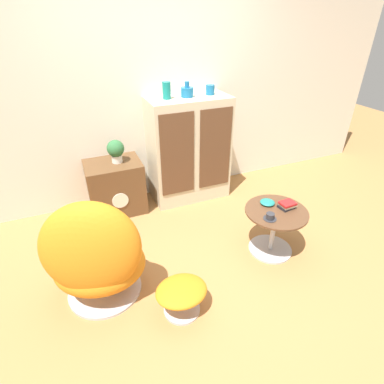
% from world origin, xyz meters
% --- Properties ---
extents(ground_plane, '(12.00, 12.00, 0.00)m').
position_xyz_m(ground_plane, '(0.00, 0.00, 0.00)').
color(ground_plane, '#A87542').
extents(wall_back, '(6.40, 0.06, 2.60)m').
position_xyz_m(wall_back, '(0.00, 1.62, 1.30)').
color(wall_back, silver).
rests_on(wall_back, ground_plane).
extents(sideboard, '(0.91, 0.48, 1.23)m').
position_xyz_m(sideboard, '(0.33, 1.35, 0.61)').
color(sideboard, beige).
rests_on(sideboard, ground_plane).
extents(tv_console, '(0.60, 0.47, 0.60)m').
position_xyz_m(tv_console, '(-0.57, 1.36, 0.30)').
color(tv_console, brown).
rests_on(tv_console, ground_plane).
extents(egg_chair, '(0.88, 0.84, 0.95)m').
position_xyz_m(egg_chair, '(-0.93, 0.13, 0.42)').
color(egg_chair, '#B7B7BC').
rests_on(egg_chair, ground_plane).
extents(ottoman, '(0.40, 0.34, 0.26)m').
position_xyz_m(ottoman, '(-0.39, -0.25, 0.19)').
color(ottoman, '#B7B7BC').
rests_on(ottoman, ground_plane).
extents(coffee_table, '(0.57, 0.57, 0.46)m').
position_xyz_m(coffee_table, '(0.67, 0.07, 0.29)').
color(coffee_table, '#B7B7BC').
rests_on(coffee_table, ground_plane).
extents(vase_leftmost, '(0.09, 0.09, 0.17)m').
position_xyz_m(vase_leftmost, '(0.09, 1.36, 1.31)').
color(vase_leftmost, '#147A75').
rests_on(vase_leftmost, sideboard).
extents(vase_inner_left, '(0.14, 0.14, 0.16)m').
position_xyz_m(vase_inner_left, '(0.32, 1.36, 1.28)').
color(vase_inner_left, '#196699').
rests_on(vase_inner_left, sideboard).
extents(vase_inner_right, '(0.10, 0.10, 0.11)m').
position_xyz_m(vase_inner_right, '(0.59, 1.36, 1.28)').
color(vase_inner_right, '#196699').
rests_on(vase_inner_right, sideboard).
extents(potted_plant, '(0.18, 0.18, 0.25)m').
position_xyz_m(potted_plant, '(-0.51, 1.36, 0.75)').
color(potted_plant, silver).
rests_on(potted_plant, tv_console).
extents(teacup, '(0.12, 0.12, 0.06)m').
position_xyz_m(teacup, '(0.53, -0.01, 0.49)').
color(teacup, '#2D2D33').
rests_on(teacup, coffee_table).
extents(book_stack, '(0.15, 0.13, 0.06)m').
position_xyz_m(book_stack, '(0.78, 0.07, 0.50)').
color(book_stack, black).
rests_on(book_stack, coffee_table).
extents(bowl, '(0.14, 0.14, 0.04)m').
position_xyz_m(bowl, '(0.65, 0.20, 0.48)').
color(bowl, '#1E7A70').
rests_on(bowl, coffee_table).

